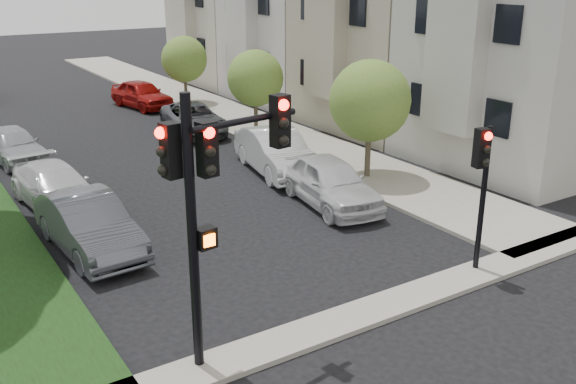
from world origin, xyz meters
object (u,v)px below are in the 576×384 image
traffic_signal_secondary (482,174)px  small_tree_c (184,59)px  small_tree_b (255,78)px  car_parked_2 (194,119)px  car_parked_0 (330,182)px  car_parked_3 (142,94)px  car_parked_1 (276,152)px  traffic_signal_main (211,183)px  car_parked_6 (56,187)px  car_parked_7 (13,145)px  small_tree_a (370,101)px  car_parked_5 (89,224)px

traffic_signal_secondary → small_tree_c: bearing=83.6°
small_tree_b → car_parked_2: (-2.38, 1.55, -1.84)m
traffic_signal_secondary → car_parked_0: 6.10m
car_parked_0 → car_parked_3: bearing=97.1°
car_parked_1 → car_parked_2: (-0.04, 7.07, -0.13)m
small_tree_b → traffic_signal_main: size_ratio=0.71×
small_tree_c → car_parked_1: size_ratio=0.77×
traffic_signal_secondary → car_parked_0: (-0.13, 5.82, -1.83)m
small_tree_b → car_parked_6: small_tree_b is taller
car_parked_3 → car_parked_7: size_ratio=1.06×
small_tree_a → small_tree_b: small_tree_a is taller
car_parked_6 → car_parked_7: car_parked_7 is taller
traffic_signal_secondary → car_parked_2: traffic_signal_secondary is taller
traffic_signal_main → car_parked_0: size_ratio=1.17×
car_parked_0 → car_parked_7: car_parked_0 is taller
small_tree_a → car_parked_1: size_ratio=0.88×
car_parked_6 → car_parked_7: bearing=85.8°
small_tree_c → car_parked_1: bearing=-100.0°
small_tree_c → traffic_signal_main: (-9.58, -22.80, 1.18)m
small_tree_b → car_parked_1: bearing=-113.0°
car_parked_1 → car_parked_7: bearing=149.9°
small_tree_a → car_parked_6: small_tree_a is taller
car_parked_5 → car_parked_6: size_ratio=1.01×
small_tree_b → car_parked_0: small_tree_b is taller
car_parked_5 → small_tree_b: bearing=36.7°
traffic_signal_main → car_parked_7: (-0.60, 16.23, -2.95)m
car_parked_2 → car_parked_6: bearing=-130.8°
small_tree_a → car_parked_5: small_tree_a is taller
small_tree_b → car_parked_6: (-10.05, -4.78, -1.85)m
car_parked_1 → car_parked_3: (-0.02, 13.64, -0.06)m
traffic_signal_main → car_parked_3: 24.51m
car_parked_0 → car_parked_1: car_parked_1 is taller
small_tree_c → car_parked_5: 19.35m
traffic_signal_secondary → traffic_signal_main: bearing=179.7°
small_tree_a → car_parked_3: 16.36m
traffic_signal_main → car_parked_3: traffic_signal_main is taller
small_tree_b → car_parked_5: bearing=-139.4°
traffic_signal_secondary → car_parked_7: size_ratio=0.91×
car_parked_6 → small_tree_b: bearing=19.9°
car_parked_0 → small_tree_a: bearing=35.8°
small_tree_a → car_parked_7: 13.79m
traffic_signal_secondary → car_parked_2: (0.18, 16.71, -1.93)m
traffic_signal_main → car_parked_5: bearing=95.0°
car_parked_2 → car_parked_3: (0.02, 6.57, 0.07)m
car_parked_2 → car_parked_6: 9.95m
car_parked_5 → car_parked_1: bearing=18.2°
small_tree_a → traffic_signal_secondary: (-2.55, -7.23, -0.23)m
small_tree_c → traffic_signal_main: size_ratio=0.70×
car_parked_5 → car_parked_7: bearing=86.3°
small_tree_c → car_parked_2: 6.82m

